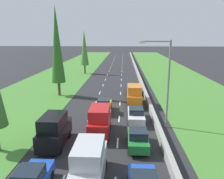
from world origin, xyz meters
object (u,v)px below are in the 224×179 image
object	(u,v)px
yellow_hatchback_centre_lane	(104,106)
poplar_tree_third	(84,48)
white_sedan_right_lane	(136,114)
red_van_centre_lane	(100,121)
silver_van_centre_lane	(89,163)
black_van_left_lane	(54,130)
orange_van_right_lane	(134,95)
street_light_mast	(165,78)
blue_sedan_right_lane_fifth	(132,89)
green_hatchback_right_lane	(138,139)
poplar_tree_second	(57,45)

from	to	relation	value
yellow_hatchback_centre_lane	poplar_tree_third	world-z (taller)	poplar_tree_third
white_sedan_right_lane	red_van_centre_lane	bearing A→B (deg)	-135.45
silver_van_centre_lane	white_sedan_right_lane	world-z (taller)	silver_van_centre_lane
black_van_left_lane	orange_van_right_lane	size ratio (longest dim) A/B	1.00
silver_van_centre_lane	street_light_mast	size ratio (longest dim) A/B	0.54
black_van_left_lane	blue_sedan_right_lane_fifth	distance (m)	20.07
blue_sedan_right_lane_fifth	orange_van_right_lane	bearing A→B (deg)	-89.71
green_hatchback_right_lane	street_light_mast	distance (m)	7.04
orange_van_right_lane	street_light_mast	distance (m)	8.97
red_van_centre_lane	poplar_tree_second	world-z (taller)	poplar_tree_second
black_van_left_lane	white_sedan_right_lane	bearing A→B (deg)	39.24
silver_van_centre_lane	green_hatchback_right_lane	distance (m)	5.93
orange_van_right_lane	street_light_mast	xyz separation A→B (m)	(2.67, -7.65, 3.83)
yellow_hatchback_centre_lane	blue_sedan_right_lane_fifth	world-z (taller)	yellow_hatchback_centre_lane
poplar_tree_third	poplar_tree_second	bearing A→B (deg)	-91.24
blue_sedan_right_lane_fifth	poplar_tree_third	world-z (taller)	poplar_tree_third
silver_van_centre_lane	orange_van_right_lane	xyz separation A→B (m)	(3.63, 17.14, 0.00)
white_sedan_right_lane	poplar_tree_second	xyz separation A→B (m)	(-11.71, 10.68, 7.20)
white_sedan_right_lane	blue_sedan_right_lane_fifth	xyz separation A→B (m)	(0.03, 12.62, 0.00)
blue_sedan_right_lane_fifth	street_light_mast	xyz separation A→B (m)	(2.71, -14.09, 4.42)
silver_van_centre_lane	poplar_tree_second	world-z (taller)	poplar_tree_second
red_van_centre_lane	black_van_left_lane	bearing A→B (deg)	-146.88
red_van_centre_lane	green_hatchback_right_lane	bearing A→B (deg)	-36.16
green_hatchback_right_lane	white_sedan_right_lane	xyz separation A→B (m)	(0.15, 6.15, -0.02)
red_van_centre_lane	street_light_mast	bearing A→B (deg)	18.37
white_sedan_right_lane	street_light_mast	size ratio (longest dim) A/B	0.50
silver_van_centre_lane	poplar_tree_second	distance (m)	24.06
blue_sedan_right_lane_fifth	street_light_mast	bearing A→B (deg)	-79.13
yellow_hatchback_centre_lane	white_sedan_right_lane	world-z (taller)	yellow_hatchback_centre_lane
black_van_left_lane	poplar_tree_second	bearing A→B (deg)	104.54
red_van_centre_lane	green_hatchback_right_lane	size ratio (longest dim) A/B	1.26
street_light_mast	white_sedan_right_lane	bearing A→B (deg)	151.74
street_light_mast	poplar_tree_third	bearing A→B (deg)	112.48
silver_van_centre_lane	poplar_tree_third	world-z (taller)	poplar_tree_third
poplar_tree_second	poplar_tree_third	size ratio (longest dim) A/B	1.29
street_light_mast	silver_van_centre_lane	bearing A→B (deg)	-123.57
red_van_centre_lane	green_hatchback_right_lane	xyz separation A→B (m)	(3.50, -2.55, -0.56)
green_hatchback_right_lane	poplar_tree_second	bearing A→B (deg)	124.48
silver_van_centre_lane	orange_van_right_lane	world-z (taller)	same
white_sedan_right_lane	poplar_tree_third	world-z (taller)	poplar_tree_third
yellow_hatchback_centre_lane	street_light_mast	distance (m)	9.05
silver_van_centre_lane	yellow_hatchback_centre_lane	xyz separation A→B (m)	(-0.26, 13.91, -0.56)
white_sedan_right_lane	street_light_mast	xyz separation A→B (m)	(2.74, -1.47, 4.42)
poplar_tree_second	street_light_mast	bearing A→B (deg)	-40.07
poplar_tree_second	white_sedan_right_lane	bearing A→B (deg)	-42.37
silver_van_centre_lane	yellow_hatchback_centre_lane	world-z (taller)	silver_van_centre_lane
red_van_centre_lane	orange_van_right_lane	world-z (taller)	same
green_hatchback_right_lane	poplar_tree_second	world-z (taller)	poplar_tree_second
green_hatchback_right_lane	white_sedan_right_lane	size ratio (longest dim) A/B	0.87
silver_van_centre_lane	yellow_hatchback_centre_lane	size ratio (longest dim) A/B	1.26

